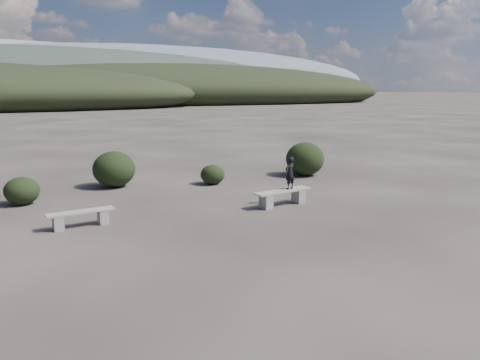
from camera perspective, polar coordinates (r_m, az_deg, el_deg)
name	(u,v)px	position (r m, az deg, el deg)	size (l,w,h in m)	color
ground	(284,263)	(9.97, 5.42, -9.99)	(1200.00, 1200.00, 0.00)	black
bench_left	(81,217)	(13.01, -18.82, -4.32)	(1.77, 0.57, 0.43)	gray
bench_right	(283,196)	(14.61, 5.22, -1.97)	(2.03, 0.77, 0.50)	gray
seated_person	(290,173)	(14.65, 6.10, 0.85)	(0.37, 0.24, 1.02)	black
shrub_a	(22,191)	(16.20, -25.05, -1.20)	(1.07, 1.07, 0.87)	black
shrub_b	(114,169)	(17.92, -15.11, 1.28)	(1.55, 1.55, 1.33)	black
shrub_c	(213,175)	(17.88, -3.36, 0.67)	(0.93, 0.93, 0.75)	black
shrub_d	(305,159)	(19.83, 7.93, 2.57)	(1.61, 1.61, 1.40)	black
shrub_e	(312,159)	(21.61, 8.83, 2.55)	(1.08, 1.08, 0.90)	black
mountain_ridges	(14,78)	(347.17, -25.87, 11.08)	(500.00, 400.00, 56.00)	black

